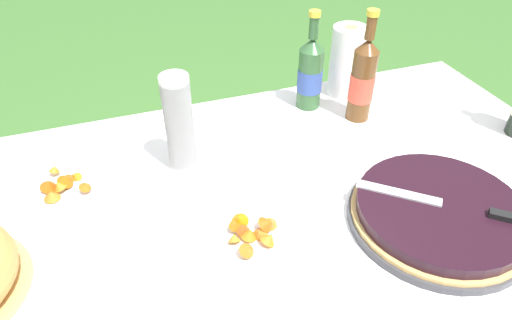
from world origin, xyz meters
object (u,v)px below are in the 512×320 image
at_px(serving_knife, 456,206).
at_px(cider_bottle_amber, 363,80).
at_px(snack_plate_far, 63,189).
at_px(berry_tart, 439,214).
at_px(cup_stack, 179,124).
at_px(cider_bottle_green, 310,73).
at_px(paper_towel_roll, 347,62).
at_px(snack_plate_right, 252,235).

xyz_separation_m(serving_knife, cider_bottle_amber, (0.03, 0.48, 0.06)).
relative_size(cider_bottle_amber, snack_plate_far, 1.44).
bearing_deg(snack_plate_far, berry_tart, -25.70).
distance_m(cup_stack, cider_bottle_amber, 0.56).
height_order(cup_stack, cider_bottle_green, cider_bottle_green).
xyz_separation_m(serving_knife, cup_stack, (-0.52, 0.41, 0.07)).
distance_m(cider_bottle_amber, paper_towel_roll, 0.15).
distance_m(cup_stack, paper_towel_roll, 0.62).
relative_size(cup_stack, snack_plate_right, 1.17).
xyz_separation_m(serving_knife, snack_plate_far, (-0.83, 0.41, -0.05)).
relative_size(berry_tart, snack_plate_far, 1.74).
relative_size(berry_tart, serving_knife, 1.34).
bearing_deg(berry_tart, cider_bottle_green, 96.36).
bearing_deg(snack_plate_far, serving_knife, -26.15).
relative_size(cup_stack, cider_bottle_green, 0.87).
height_order(serving_knife, cider_bottle_amber, cider_bottle_amber).
bearing_deg(paper_towel_roll, snack_plate_right, -133.79).
xyz_separation_m(cider_bottle_green, snack_plate_far, (-0.74, -0.18, -0.10)).
bearing_deg(cider_bottle_green, cider_bottle_amber, -44.98).
bearing_deg(cider_bottle_amber, cup_stack, -173.40).
bearing_deg(cider_bottle_green, paper_towel_roll, 13.86).
relative_size(snack_plate_right, paper_towel_roll, 1.00).
bearing_deg(serving_knife, cider_bottle_green, -41.62).
bearing_deg(berry_tart, snack_plate_far, 154.30).
distance_m(cider_bottle_amber, snack_plate_far, 0.87).
distance_m(serving_knife, paper_towel_roll, 0.63).
xyz_separation_m(cup_stack, cider_bottle_green, (0.44, 0.18, -0.02)).
bearing_deg(berry_tart, cider_bottle_amber, 83.78).
relative_size(serving_knife, cup_stack, 1.13).
relative_size(serving_knife, paper_towel_roll, 1.33).
distance_m(berry_tart, cup_stack, 0.65).
height_order(cider_bottle_amber, snack_plate_right, cider_bottle_amber).
bearing_deg(cup_stack, cider_bottle_amber, 6.60).
relative_size(cider_bottle_green, snack_plate_right, 1.34).
xyz_separation_m(cup_stack, snack_plate_far, (-0.30, -0.01, -0.12)).
bearing_deg(paper_towel_roll, cider_bottle_green, -166.14).
distance_m(snack_plate_right, paper_towel_roll, 0.72).
distance_m(cider_bottle_green, cider_bottle_amber, 0.16).
bearing_deg(snack_plate_far, paper_towel_roll, 13.93).
height_order(berry_tart, cider_bottle_green, cider_bottle_green).
distance_m(serving_knife, snack_plate_right, 0.45).
xyz_separation_m(berry_tart, cider_bottle_green, (-0.06, 0.57, 0.09)).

